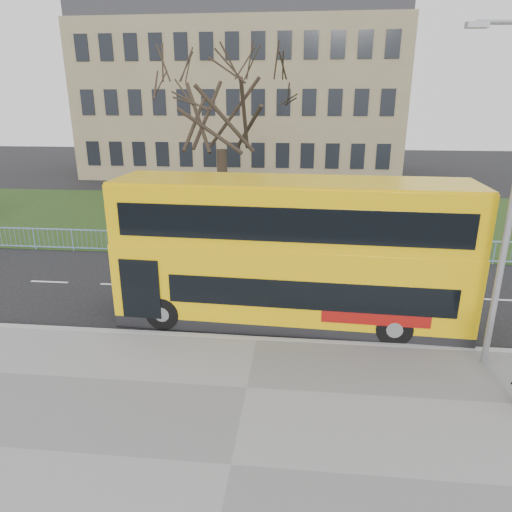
{
  "coord_description": "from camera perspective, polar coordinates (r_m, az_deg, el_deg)",
  "views": [
    {
      "loc": [
        1.24,
        -13.98,
        7.02
      ],
      "look_at": [
        -0.28,
        1.0,
        1.93
      ],
      "focal_mm": 32.0,
      "sensor_mm": 36.0,
      "label": 1
    }
  ],
  "objects": [
    {
      "name": "grass_verge",
      "position": [
        29.16,
        3.22,
        4.8
      ],
      "size": [
        80.0,
        15.4,
        0.08
      ],
      "primitive_type": "cube",
      "color": "#1F3513",
      "rests_on": "ground"
    },
    {
      "name": "guard_railing",
      "position": [
        21.61,
        2.26,
        1.24
      ],
      "size": [
        40.0,
        0.12,
        1.1
      ],
      "primitive_type": null,
      "color": "#7EA9E1",
      "rests_on": "ground"
    },
    {
      "name": "bare_tree",
      "position": [
        24.4,
        -4.36,
        15.21
      ],
      "size": [
        7.68,
        7.68,
        10.97
      ],
      "primitive_type": null,
      "color": "black",
      "rests_on": "grass_verge"
    },
    {
      "name": "pavement",
      "position": [
        10.12,
        -3.15,
        -24.84
      ],
      "size": [
        80.0,
        10.5,
        0.12
      ],
      "primitive_type": "cube",
      "color": "slate",
      "rests_on": "ground"
    },
    {
      "name": "ground",
      "position": [
        15.7,
        0.67,
        -7.89
      ],
      "size": [
        120.0,
        120.0,
        0.0
      ],
      "primitive_type": "plane",
      "color": "black",
      "rests_on": "ground"
    },
    {
      "name": "kerb",
      "position": [
        14.3,
        0.1,
        -10.4
      ],
      "size": [
        80.0,
        0.2,
        0.14
      ],
      "primitive_type": "cube",
      "color": "#969699",
      "rests_on": "ground"
    },
    {
      "name": "yellow_bus",
      "position": [
        14.73,
        4.37,
        0.82
      ],
      "size": [
        11.31,
        3.16,
        4.69
      ],
      "rotation": [
        0.0,
        0.0,
        -0.04
      ],
      "color": "#E8B409",
      "rests_on": "ground"
    },
    {
      "name": "civic_building",
      "position": [
        49.38,
        -1.52,
        18.65
      ],
      "size": [
        30.0,
        15.0,
        14.0
      ],
      "primitive_type": "cube",
      "color": "#77694B",
      "rests_on": "ground"
    },
    {
      "name": "street_lamp",
      "position": [
        12.97,
        29.13,
        6.69
      ],
      "size": [
        1.83,
        0.34,
        8.63
      ],
      "rotation": [
        0.0,
        0.0,
        0.09
      ],
      "color": "gray",
      "rests_on": "pavement"
    }
  ]
}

